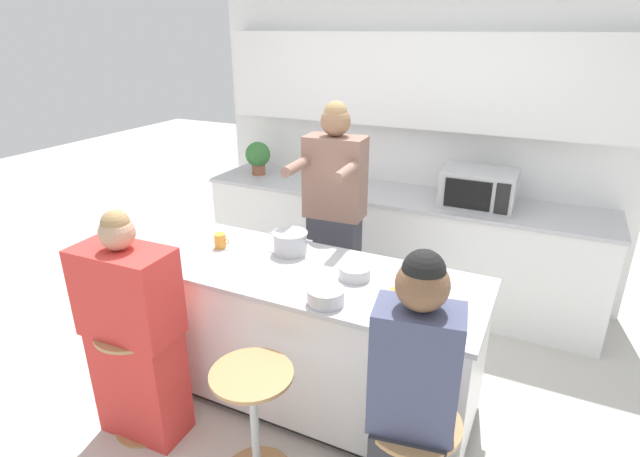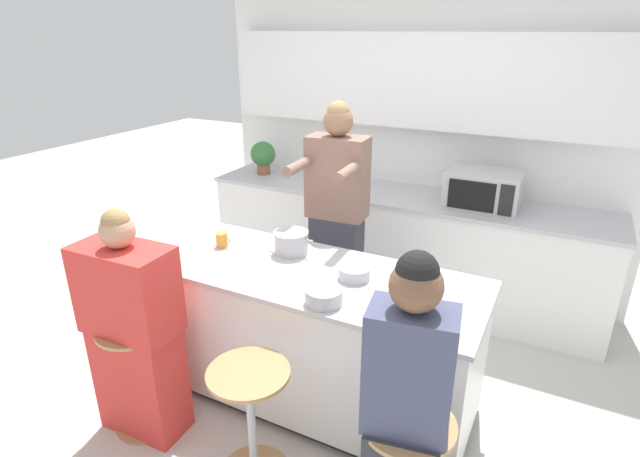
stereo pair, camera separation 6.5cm
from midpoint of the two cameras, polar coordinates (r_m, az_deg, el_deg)
name	(u,v)px [view 1 (the left image)]	position (r m, az deg, el deg)	size (l,w,h in m)	color
ground_plane	(315,396)	(3.42, -1.18, -18.63)	(16.00, 16.00, 0.00)	beige
wall_back	(412,114)	(4.41, 10.06, 12.71)	(3.66, 0.22, 2.70)	white
back_counter	(393,244)	(4.42, 7.98, -1.75)	(3.40, 0.66, 0.93)	white
kitchen_island	(314,337)	(3.15, -1.25, -12.32)	(1.99, 0.79, 0.90)	black
bar_stool_leftmost	(140,371)	(3.17, -20.49, -14.97)	(0.41, 0.41, 0.67)	tan
bar_stool_center	(254,417)	(2.72, -8.26, -20.60)	(0.41, 0.41, 0.67)	tan
person_cooking	(334,226)	(3.62, 1.12, 0.24)	(0.45, 0.56, 1.78)	#383842
person_wrapped_blanket	(134,336)	(3.01, -21.09, -11.42)	(0.54, 0.31, 1.39)	red
person_seated_near	(411,419)	(2.28, 9.47, -20.71)	(0.38, 0.31, 1.48)	#333338
cooking_pot	(290,243)	(3.15, -4.01, -1.61)	(0.31, 0.22, 0.14)	#B7BABC
fruit_bowl	(355,272)	(2.85, 3.35, -5.04)	(0.18, 0.18, 0.07)	#B7BABC
mixing_bowl_steel	(326,296)	(2.60, -0.06, -7.73)	(0.20, 0.20, 0.08)	#B7BABC
coffee_cup_near	(397,298)	(2.60, 8.11, -7.88)	(0.11, 0.08, 0.09)	orange
coffee_cup_far	(220,241)	(3.30, -11.89, -1.39)	(0.11, 0.07, 0.09)	orange
microwave	(479,188)	(4.04, 17.25, 4.40)	(0.55, 0.40, 0.29)	#B2B5B7
potted_plant	(258,156)	(4.77, -7.50, 8.23)	(0.23, 0.23, 0.31)	#93563D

